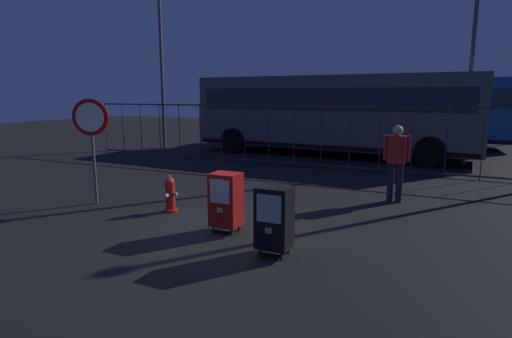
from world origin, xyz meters
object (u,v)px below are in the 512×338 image
(bus_near, at_px, (332,111))
(street_light_near_right, at_px, (476,20))
(stop_sign, at_px, (91,129))
(pedestrian, at_px, (396,159))
(bus_far, at_px, (382,108))
(newspaper_box_primary, at_px, (274,217))
(fire_hydrant, at_px, (170,194))
(newspaper_box_secondary, at_px, (226,199))
(street_light_far_right, at_px, (160,37))

(bus_near, height_order, street_light_near_right, street_light_near_right)
(stop_sign, xyz_separation_m, street_light_near_right, (7.30, 8.99, 3.05))
(pedestrian, height_order, bus_near, bus_near)
(bus_near, height_order, bus_far, same)
(stop_sign, relative_size, bus_far, 0.21)
(newspaper_box_primary, distance_m, street_light_near_right, 11.18)
(fire_hydrant, bearing_deg, stop_sign, -174.34)
(bus_far, bearing_deg, pedestrian, -85.07)
(pedestrian, relative_size, bus_near, 0.16)
(newspaper_box_secondary, distance_m, bus_near, 9.82)
(fire_hydrant, height_order, stop_sign, stop_sign)
(newspaper_box_secondary, height_order, stop_sign, stop_sign)
(newspaper_box_primary, height_order, street_light_near_right, street_light_near_right)
(newspaper_box_primary, height_order, pedestrian, pedestrian)
(stop_sign, bearing_deg, street_light_near_right, 50.95)
(bus_near, bearing_deg, street_light_near_right, -0.56)
(bus_near, bearing_deg, street_light_far_right, -170.41)
(pedestrian, bearing_deg, stop_sign, -153.63)
(newspaper_box_secondary, xyz_separation_m, street_light_far_right, (-8.03, 8.88, 4.16))
(fire_hydrant, relative_size, pedestrian, 0.45)
(fire_hydrant, distance_m, bus_near, 9.24)
(bus_near, xyz_separation_m, street_light_near_right, (4.61, -0.28, 2.95))
(newspaper_box_secondary, relative_size, bus_far, 0.10)
(fire_hydrant, bearing_deg, bus_far, 80.73)
(newspaper_box_primary, height_order, stop_sign, stop_sign)
(pedestrian, bearing_deg, bus_far, 99.72)
(newspaper_box_secondary, xyz_separation_m, pedestrian, (2.35, 3.31, 0.38))
(street_light_near_right, bearing_deg, fire_hydrant, -121.88)
(street_light_far_right, bearing_deg, stop_sign, -61.37)
(stop_sign, distance_m, street_light_far_right, 10.11)
(fire_hydrant, distance_m, stop_sign, 2.21)
(bus_near, bearing_deg, stop_sign, -103.15)
(fire_hydrant, bearing_deg, bus_near, 84.54)
(pedestrian, xyz_separation_m, bus_far, (-1.81, 10.55, 0.76))
(bus_far, distance_m, street_light_near_right, 6.26)
(street_light_near_right, distance_m, street_light_far_right, 11.91)
(street_light_near_right, bearing_deg, newspaper_box_secondary, -112.28)
(fire_hydrant, relative_size, street_light_near_right, 0.09)
(fire_hydrant, bearing_deg, pedestrian, 34.10)
(fire_hydrant, xyz_separation_m, newspaper_box_primary, (2.75, -1.23, 0.22))
(newspaper_box_secondary, relative_size, bus_near, 0.10)
(bus_near, relative_size, street_light_near_right, 1.30)
(bus_near, relative_size, street_light_far_right, 1.28)
(fire_hydrant, height_order, bus_near, bus_near)
(pedestrian, distance_m, street_light_near_right, 7.32)
(newspaper_box_secondary, bearing_deg, pedestrian, 54.60)
(newspaper_box_primary, height_order, bus_far, bus_far)
(newspaper_box_primary, bearing_deg, newspaper_box_secondary, 151.77)
(newspaper_box_primary, xyz_separation_m, bus_far, (-0.59, 14.46, 1.14))
(street_light_near_right, xyz_separation_m, street_light_far_right, (-11.90, -0.56, 0.08))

